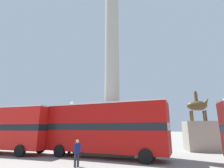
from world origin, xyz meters
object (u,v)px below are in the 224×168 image
monument_column (112,83)px  bus_b (105,127)px  street_lamp (71,125)px  equestrian_statue (200,132)px  bus_c (2,128)px  pedestrian_near_lamp (77,152)px

monument_column → bus_b: 5.68m
street_lamp → monument_column: bearing=22.6°
equestrian_statue → street_lamp: equestrian_statue is taller
monument_column → street_lamp: monument_column is taller
bus_c → pedestrian_near_lamp: bearing=-17.2°
monument_column → bus_c: bearing=-160.8°
bus_b → bus_c: (-10.86, -0.49, -0.03)m
equestrian_statue → monument_column: bearing=-167.3°
bus_c → street_lamp: street_lamp is taller
equestrian_statue → pedestrian_near_lamp: size_ratio=3.94×
monument_column → bus_c: (-10.50, -3.65, -4.74)m
pedestrian_near_lamp → bus_b: bearing=-163.7°
bus_b → street_lamp: size_ratio=2.11×
pedestrian_near_lamp → equestrian_statue: bearing=164.9°
pedestrian_near_lamp → street_lamp: bearing=-120.6°
street_lamp → pedestrian_near_lamp: bearing=-55.4°
monument_column → equestrian_statue: size_ratio=3.45×
monument_column → bus_c: 12.09m
bus_b → equestrian_statue: 10.97m
monument_column → street_lamp: 6.16m
bus_c → bus_b: bearing=3.0°
bus_c → equestrian_statue: 20.70m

